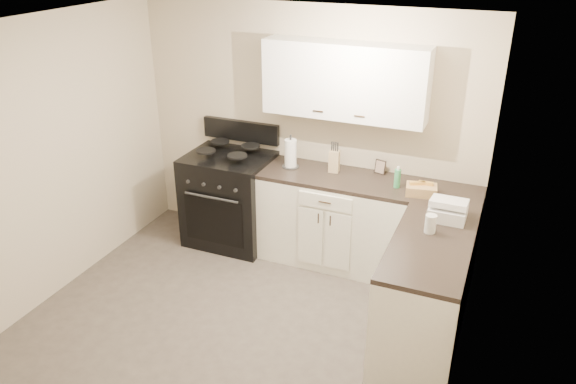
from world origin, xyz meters
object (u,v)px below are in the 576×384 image
at_px(paper_towel, 291,153).
at_px(wicker_basket, 421,190).
at_px(knife_block, 334,161).
at_px(stove, 231,201).
at_px(countertop_grill, 448,212).

height_order(paper_towel, wicker_basket, paper_towel).
bearing_deg(wicker_basket, knife_block, 167.26).
distance_m(stove, countertop_grill, 2.39).
bearing_deg(stove, paper_towel, 5.73).
relative_size(wicker_basket, countertop_grill, 0.91).
bearing_deg(paper_towel, knife_block, 6.94).
bearing_deg(paper_towel, stove, -174.27).
bearing_deg(knife_block, countertop_grill, -32.33).
distance_m(knife_block, countertop_grill, 1.31).
xyz_separation_m(stove, countertop_grill, (2.29, -0.46, 0.53)).
bearing_deg(knife_block, paper_towel, -179.32).
bearing_deg(paper_towel, countertop_grill, -17.89).
bearing_deg(wicker_basket, countertop_grill, -52.64).
bearing_deg(wicker_basket, paper_towel, 173.67).
bearing_deg(stove, knife_block, 6.21).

